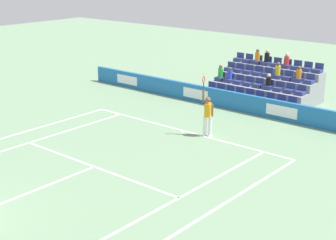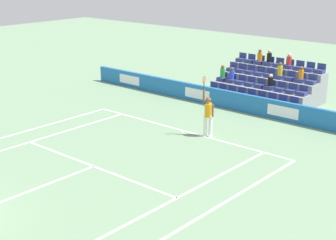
# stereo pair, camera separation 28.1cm
# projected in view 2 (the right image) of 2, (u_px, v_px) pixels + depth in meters

# --- Properties ---
(line_baseline) EXTENTS (10.97, 0.10, 0.01)m
(line_baseline) POSITION_uv_depth(u_px,v_px,m) (185.00, 131.00, 23.39)
(line_baseline) COLOR white
(line_baseline) RESTS_ON ground
(line_service) EXTENTS (8.23, 0.10, 0.01)m
(line_service) POSITION_uv_depth(u_px,v_px,m) (94.00, 166.00, 19.43)
(line_service) COLOR white
(line_service) RESTS_ON ground
(line_centre_service) EXTENTS (0.10, 6.40, 0.01)m
(line_centre_service) POSITION_uv_depth(u_px,v_px,m) (21.00, 194.00, 17.13)
(line_centre_service) COLOR white
(line_centre_service) RESTS_ON ground
(line_singles_sideline_left) EXTENTS (0.10, 11.89, 0.01)m
(line_singles_sideline_left) POSITION_uv_depth(u_px,v_px,m) (21.00, 145.00, 21.67)
(line_singles_sideline_left) COLOR white
(line_singles_sideline_left) RESTS_ON ground
(line_singles_sideline_right) EXTENTS (0.10, 11.89, 0.01)m
(line_singles_sideline_right) POSITION_uv_depth(u_px,v_px,m) (168.00, 203.00, 16.54)
(line_singles_sideline_right) COLOR white
(line_singles_sideline_right) RESTS_ON ground
(line_doubles_sideline_left) EXTENTS (0.10, 11.89, 0.01)m
(line_doubles_sideline_left) POSITION_uv_depth(u_px,v_px,m) (3.00, 138.00, 22.53)
(line_doubles_sideline_left) COLOR white
(line_doubles_sideline_left) RESTS_ON ground
(line_doubles_sideline_right) EXTENTS (0.10, 11.89, 0.01)m
(line_doubles_sideline_right) POSITION_uv_depth(u_px,v_px,m) (202.00, 216.00, 15.68)
(line_doubles_sideline_right) COLOR white
(line_doubles_sideline_right) RESTS_ON ground
(line_centre_mark) EXTENTS (0.10, 0.20, 0.01)m
(line_centre_mark) POSITION_uv_depth(u_px,v_px,m) (184.00, 132.00, 23.32)
(line_centre_mark) COLOR white
(line_centre_mark) RESTS_ON ground
(sponsor_barrier) EXTENTS (20.82, 0.22, 0.94)m
(sponsor_barrier) POSITION_uv_depth(u_px,v_px,m) (238.00, 102.00, 26.40)
(sponsor_barrier) COLOR #1E66AD
(sponsor_barrier) RESTS_ON ground
(tennis_player) EXTENTS (0.54, 0.43, 2.85)m
(tennis_player) POSITION_uv_depth(u_px,v_px,m) (208.00, 115.00, 22.45)
(tennis_player) COLOR white
(tennis_player) RESTS_ON ground
(stadium_stand) EXTENTS (5.58, 3.80, 2.58)m
(stadium_stand) POSITION_uv_depth(u_px,v_px,m) (268.00, 87.00, 28.46)
(stadium_stand) COLOR gray
(stadium_stand) RESTS_ON ground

